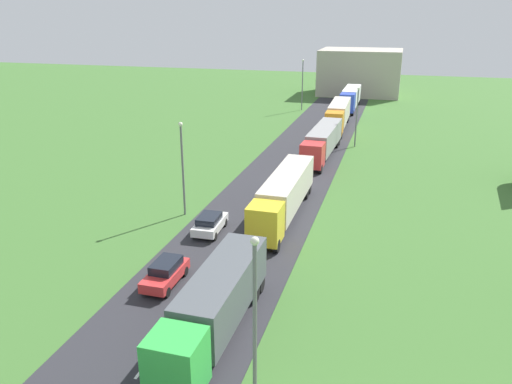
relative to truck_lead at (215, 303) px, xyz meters
name	(u,v)px	position (x,y,z in m)	size (l,w,h in m)	color
road	(239,239)	(-2.55, 12.15, -2.04)	(10.00, 140.00, 0.06)	#2B2B30
lane_marking_centre	(218,267)	(-2.55, 7.36, -2.00)	(0.16, 119.83, 0.01)	white
truck_lead	(215,303)	(0.00, 0.00, 0.00)	(2.57, 11.91, 3.45)	green
truck_second	(284,194)	(-0.26, 17.62, 0.05)	(2.51, 14.74, 3.54)	yellow
truck_third	(323,141)	(-0.03, 37.43, -0.01)	(2.86, 14.59, 3.43)	red
truck_fourth	(338,114)	(-0.18, 53.60, 0.15)	(2.88, 14.26, 3.75)	orange
truck_fifth	(351,97)	(-0.06, 70.22, 0.11)	(2.51, 13.25, 3.65)	blue
car_second	(165,273)	(-5.04, 4.32, -1.20)	(1.75, 4.11, 1.56)	red
car_third	(210,223)	(-5.19, 12.72, -1.22)	(2.03, 4.16, 1.49)	white
lamppost_lead	(255,319)	(3.53, -4.60, 2.64)	(0.36, 0.36, 8.46)	slate
lamppost_second	(183,164)	(-8.69, 15.77, 2.50)	(0.36, 0.36, 8.18)	slate
lamppost_third	(357,114)	(3.33, 43.63, 2.26)	(0.36, 0.36, 7.71)	slate
lamppost_fourth	(302,82)	(-8.38, 67.37, 2.86)	(0.36, 0.36, 8.88)	slate
distant_building	(360,72)	(-0.17, 89.27, 2.56)	(16.66, 13.22, 9.26)	#B2A899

